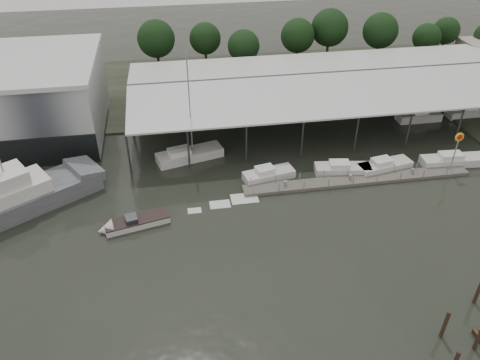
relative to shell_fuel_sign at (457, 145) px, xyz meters
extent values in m
plane|color=black|center=(-27.00, -9.99, -3.93)|extent=(200.00, 200.00, 0.00)
cube|color=#3D4231|center=(-27.00, 32.01, -3.83)|extent=(140.00, 30.00, 0.30)
cube|color=#A9AFB4|center=(-55.00, 20.01, 1.07)|extent=(24.00, 20.00, 10.00)
cube|color=#313336|center=(-10.00, 18.01, 2.84)|extent=(58.00, 0.40, 0.30)
cylinder|color=#313336|center=(-39.00, 6.51, -1.18)|extent=(0.24, 0.24, 5.50)
cylinder|color=#313336|center=(-39.00, 29.51, -1.18)|extent=(0.24, 0.24, 5.50)
cylinder|color=#313336|center=(19.00, 29.51, -1.18)|extent=(0.24, 0.24, 5.50)
cube|color=#5E5A53|center=(-12.00, 0.01, -3.73)|extent=(28.00, 2.00, 0.40)
cylinder|color=gray|center=(-25.00, -0.89, -3.13)|extent=(0.10, 0.10, 1.20)
cylinder|color=gray|center=(1.00, 0.91, -3.13)|extent=(0.10, 0.10, 1.20)
cube|color=gray|center=(-13.00, 0.01, -3.23)|extent=(0.30, 0.30, 0.70)
cylinder|color=gray|center=(0.00, 0.01, -1.43)|extent=(0.16, 0.16, 5.00)
cylinder|color=yellow|center=(0.00, 0.01, 1.07)|extent=(1.10, 0.12, 1.10)
cylinder|color=red|center=(0.00, -0.06, 1.07)|extent=(0.70, 0.05, 0.70)
cube|color=slate|center=(-50.49, 1.23, -3.03)|extent=(16.87, 13.19, 2.40)
cube|color=slate|center=(-44.25, 5.16, -2.03)|extent=(5.29, 5.82, 1.80)
cube|color=silver|center=(-51.34, 0.70, -1.24)|extent=(8.90, 7.74, 1.80)
cube|color=silver|center=(-51.34, 0.70, 0.47)|extent=(5.31, 5.18, 1.61)
cube|color=silver|center=(-31.55, 8.61, -3.43)|extent=(8.91, 4.65, 1.40)
cube|color=silver|center=(-32.87, 8.27, -2.53)|extent=(3.09, 2.42, 0.80)
cylinder|color=gray|center=(-31.14, 8.72, 3.70)|extent=(0.16, 0.16, 13.15)
cylinder|color=gray|center=(-32.62, 8.33, -2.03)|extent=(3.42, 0.99, 0.12)
cube|color=silver|center=(-38.13, -3.92, -3.58)|extent=(6.99, 3.45, 0.90)
cone|color=silver|center=(-41.34, -4.65, -3.58)|extent=(2.01, 2.31, 2.00)
cube|color=black|center=(-38.13, -3.92, -3.18)|extent=(7.01, 3.50, 0.12)
cube|color=#313336|center=(-38.65, -4.04, -2.93)|extent=(1.48, 1.63, 0.50)
cube|color=silver|center=(-31.93, -2.50, -3.91)|extent=(2.30, 1.50, 0.04)
cube|color=silver|center=(-29.00, -1.84, -3.91)|extent=(3.10, 2.00, 0.04)
cube|color=silver|center=(-26.08, -1.17, -3.91)|extent=(3.90, 2.50, 0.04)
cube|color=silver|center=(-22.46, 2.40, -3.43)|extent=(6.51, 3.35, 1.10)
cube|color=silver|center=(-22.96, 2.40, -2.63)|extent=(2.44, 1.99, 0.70)
cube|color=silver|center=(-13.17, 2.11, -3.43)|extent=(7.08, 3.22, 1.10)
cube|color=silver|center=(-13.67, 2.11, -2.63)|extent=(2.61, 1.95, 0.70)
cube|color=silver|center=(-7.76, 1.88, -3.43)|extent=(7.16, 3.40, 1.10)
cube|color=silver|center=(-8.26, 1.88, -2.63)|extent=(2.66, 2.01, 0.70)
cube|color=silver|center=(1.40, 1.73, -3.43)|extent=(8.28, 2.67, 1.10)
cube|color=silver|center=(0.90, 1.73, -2.63)|extent=(2.95, 1.77, 0.70)
cylinder|color=#37281B|center=(-11.66, -23.92, -2.98)|extent=(0.32, 0.32, 3.09)
cylinder|color=#37281B|center=(-13.66, -22.41, -2.78)|extent=(0.32, 0.32, 3.49)
cylinder|color=#37281B|center=(-8.96, -19.62, -2.80)|extent=(0.32, 0.32, 3.44)
cylinder|color=#312015|center=(-34.68, 39.12, -1.58)|extent=(0.50, 0.50, 4.68)
sphere|color=#193817|center=(-34.68, 39.12, 2.63)|extent=(6.56, 6.56, 6.56)
cylinder|color=#312015|center=(-25.95, 40.64, -1.89)|extent=(0.50, 0.50, 4.06)
sphere|color=#193817|center=(-25.95, 40.64, 1.76)|extent=(5.69, 5.69, 5.69)
cylinder|color=#312015|center=(-19.73, 35.73, -1.93)|extent=(0.50, 0.50, 3.99)
sphere|color=#193817|center=(-19.73, 35.73, 1.65)|extent=(5.58, 5.58, 5.58)
cylinder|color=#312015|center=(-9.37, 38.11, -1.74)|extent=(0.50, 0.50, 4.38)
sphere|color=#193817|center=(-9.37, 38.11, 2.20)|extent=(6.13, 6.13, 6.13)
cylinder|color=#312015|center=(-2.95, 39.50, -1.48)|extent=(0.50, 0.50, 4.90)
sphere|color=#193817|center=(-2.95, 39.50, 2.93)|extent=(6.86, 6.86, 6.86)
cylinder|color=#312015|center=(6.17, 37.47, -1.62)|extent=(0.50, 0.50, 4.61)
sphere|color=#193817|center=(6.17, 37.47, 2.53)|extent=(6.46, 6.46, 6.46)
cylinder|color=#312015|center=(14.92, 36.07, -2.08)|extent=(0.50, 0.50, 3.69)
sphere|color=#193817|center=(14.92, 36.07, 1.24)|extent=(5.16, 5.16, 5.16)
cylinder|color=#312015|center=(20.86, 39.62, -2.10)|extent=(0.50, 0.50, 3.66)
sphere|color=#193817|center=(20.86, 39.62, 1.20)|extent=(5.12, 5.12, 5.12)
camera|label=1|loc=(-33.79, -43.71, 27.79)|focal=35.00mm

